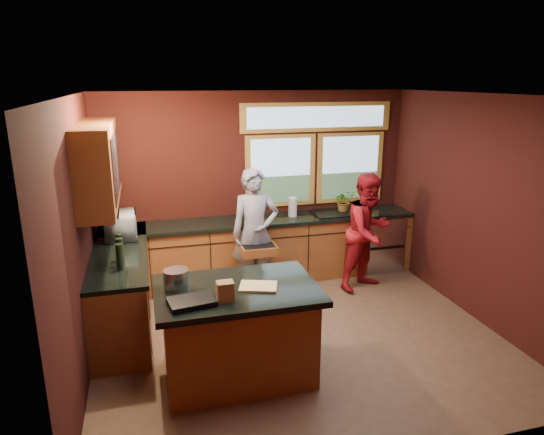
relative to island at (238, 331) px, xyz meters
name	(u,v)px	position (x,y,z in m)	size (l,w,h in m)	color
floor	(298,335)	(0.82, 0.58, -0.48)	(4.50, 4.50, 0.00)	brown
room_shell	(239,180)	(0.22, 0.90, 1.32)	(4.52, 4.02, 2.71)	black
back_counter	(276,248)	(1.02, 2.28, -0.01)	(4.50, 0.64, 0.93)	brown
left_counter	(121,287)	(-1.13, 1.43, -0.01)	(0.64, 2.30, 0.93)	brown
island	(238,331)	(0.00, 0.00, 0.00)	(1.55, 1.05, 0.95)	brown
person_grey	(255,233)	(0.60, 1.83, 0.39)	(0.64, 0.42, 1.74)	slate
person_red	(368,232)	(2.16, 1.62, 0.34)	(0.80, 0.62, 1.64)	maroon
microwave	(121,225)	(-1.10, 1.92, 0.61)	(0.56, 0.38, 0.31)	#999999
potted_plant	(344,201)	(2.10, 2.33, 0.62)	(0.30, 0.26, 0.33)	#999999
paper_towel	(293,207)	(1.27, 2.28, 0.59)	(0.12, 0.12, 0.28)	white
cutting_board	(258,286)	(0.20, -0.05, 0.48)	(0.35, 0.25, 0.02)	tan
stock_pot	(176,279)	(-0.55, 0.15, 0.56)	(0.24, 0.24, 0.18)	#B2B1B6
paper_bag	(225,291)	(-0.15, -0.25, 0.56)	(0.15, 0.12, 0.18)	brown
black_tray	(192,302)	(-0.45, -0.25, 0.49)	(0.40, 0.28, 0.05)	black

